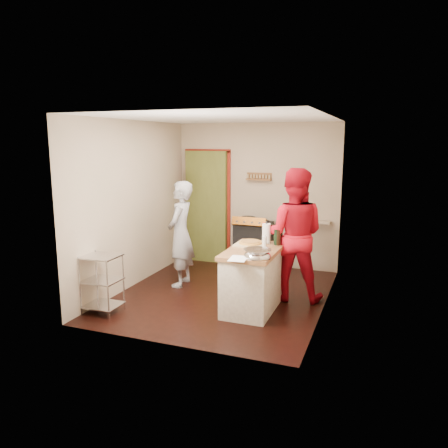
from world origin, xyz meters
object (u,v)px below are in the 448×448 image
at_px(wire_shelving, 102,281).
at_px(island, 253,277).
at_px(person_red, 293,235).
at_px(stove, 253,245).
at_px(person_stripe, 181,234).

bearing_deg(wire_shelving, island, 23.58).
bearing_deg(person_red, stove, -58.00).
xyz_separation_m(wire_shelving, person_stripe, (0.50, 1.40, 0.40)).
bearing_deg(island, wire_shelving, -156.42).
bearing_deg(person_stripe, person_red, 85.38).
distance_m(island, person_stripe, 1.54).
bearing_deg(island, person_stripe, 157.14).
height_order(stove, wire_shelving, stove).
xyz_separation_m(person_stripe, person_red, (1.78, 0.03, 0.12)).
bearing_deg(stove, island, -73.27).
bearing_deg(island, stove, 106.73).
distance_m(island, person_red, 0.89).
relative_size(stove, wire_shelving, 1.26).
bearing_deg(wire_shelving, person_stripe, 70.42).
bearing_deg(stove, person_red, -51.47).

